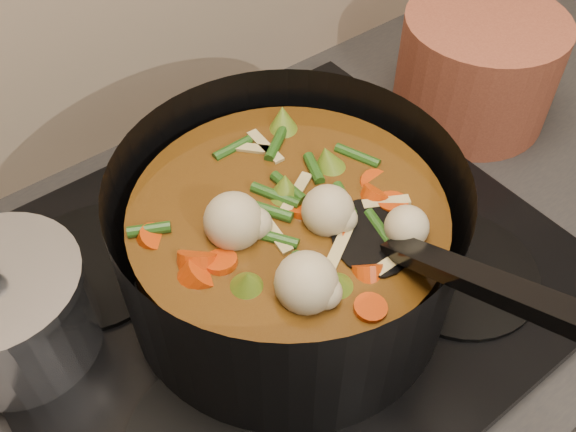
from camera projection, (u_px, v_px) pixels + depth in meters
stovetop at (276, 274)px, 0.73m from camera, size 0.62×0.54×0.03m
stockpot at (289, 243)px, 0.65m from camera, size 0.42×0.50×0.25m
saucepan at (10, 311)px, 0.62m from camera, size 0.16×0.16×0.13m
terracotta_crock at (477, 68)px, 0.89m from camera, size 0.29×0.29×0.15m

